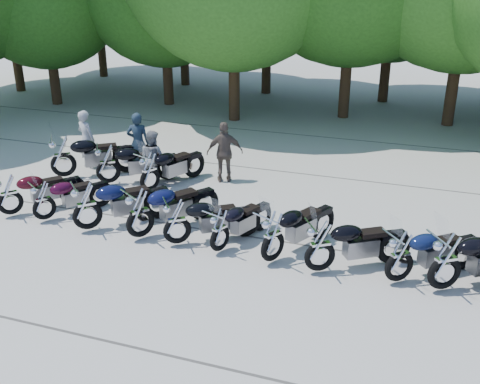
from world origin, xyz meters
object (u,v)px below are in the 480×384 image
(motorcycle_4, at_px, (177,220))
(motorcycle_9, at_px, (446,260))
(motorcycle_12, at_px, (108,163))
(rider_0, at_px, (87,139))
(rider_2, at_px, (225,152))
(motorcycle_2, at_px, (87,205))
(motorcycle_13, at_px, (149,171))
(motorcycle_6, at_px, (273,235))
(rider_3, at_px, (138,143))
(motorcycle_3, at_px, (140,212))
(motorcycle_11, at_px, (62,155))
(rider_1, at_px, (153,158))
(motorcycle_1, at_px, (43,200))
(motorcycle_0, at_px, (9,194))
(motorcycle_8, at_px, (400,255))
(motorcycle_7, at_px, (320,245))
(motorcycle_5, at_px, (220,229))

(motorcycle_4, height_order, motorcycle_9, motorcycle_9)
(motorcycle_12, relative_size, rider_0, 1.31)
(motorcycle_9, bearing_deg, rider_2, 21.35)
(motorcycle_2, bearing_deg, motorcycle_13, -50.25)
(motorcycle_6, distance_m, rider_3, 6.76)
(motorcycle_3, height_order, motorcycle_11, motorcycle_11)
(motorcycle_3, height_order, rider_1, rider_1)
(motorcycle_1, height_order, motorcycle_13, motorcycle_13)
(rider_0, bearing_deg, rider_3, -155.70)
(motorcycle_9, relative_size, motorcycle_11, 0.96)
(motorcycle_0, relative_size, motorcycle_8, 0.97)
(motorcycle_2, bearing_deg, motorcycle_1, 39.68)
(motorcycle_9, xyz_separation_m, rider_3, (-8.80, 4.12, 0.23))
(motorcycle_6, xyz_separation_m, rider_1, (-4.49, 3.32, 0.14))
(motorcycle_0, bearing_deg, motorcycle_7, -143.33)
(motorcycle_13, bearing_deg, rider_2, -113.95)
(motorcycle_2, height_order, rider_1, rider_1)
(motorcycle_7, bearing_deg, motorcycle_6, 51.40)
(motorcycle_11, bearing_deg, motorcycle_2, -172.78)
(motorcycle_2, height_order, rider_3, rider_3)
(motorcycle_4, relative_size, motorcycle_13, 0.97)
(rider_0, bearing_deg, motorcycle_8, 176.71)
(rider_2, bearing_deg, motorcycle_5, 84.76)
(motorcycle_6, xyz_separation_m, motorcycle_7, (1.03, -0.10, -0.01))
(motorcycle_7, xyz_separation_m, motorcycle_9, (2.41, 0.08, 0.04))
(motorcycle_2, distance_m, motorcycle_11, 3.84)
(motorcycle_1, height_order, motorcycle_5, motorcycle_1)
(motorcycle_0, xyz_separation_m, motorcycle_13, (2.59, 2.53, 0.03))
(motorcycle_11, height_order, motorcycle_12, motorcycle_11)
(motorcycle_9, height_order, motorcycle_13, motorcycle_9)
(motorcycle_8, bearing_deg, motorcycle_0, 49.23)
(motorcycle_4, height_order, motorcycle_13, motorcycle_13)
(motorcycle_13, distance_m, rider_0, 3.07)
(motorcycle_0, relative_size, rider_2, 1.23)
(motorcycle_9, distance_m, rider_1, 8.60)
(motorcycle_5, bearing_deg, rider_1, -23.60)
(motorcycle_13, bearing_deg, motorcycle_6, 171.88)
(motorcycle_4, height_order, rider_3, rider_3)
(motorcycle_13, distance_m, rider_2, 2.24)
(motorcycle_0, relative_size, motorcycle_4, 0.98)
(motorcycle_6, height_order, motorcycle_13, motorcycle_6)
(motorcycle_4, height_order, motorcycle_12, motorcycle_12)
(motorcycle_12, relative_size, rider_1, 1.50)
(motorcycle_7, xyz_separation_m, rider_1, (-5.52, 3.42, 0.14))
(rider_3, bearing_deg, motorcycle_3, 103.61)
(motorcycle_0, relative_size, motorcycle_6, 0.94)
(motorcycle_1, bearing_deg, rider_0, -39.37)
(motorcycle_7, relative_size, motorcycle_12, 0.97)
(rider_2, xyz_separation_m, rider_3, (-2.75, -0.07, 0.03))
(motorcycle_9, bearing_deg, motorcycle_4, 55.23)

